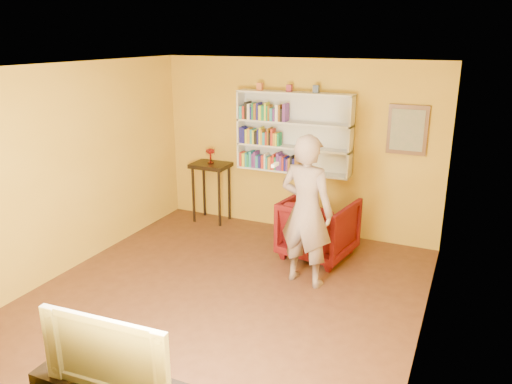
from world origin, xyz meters
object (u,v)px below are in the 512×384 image
Objects in this scene: bookshelf at (295,133)px; person at (306,211)px; console_table at (211,173)px; ruby_lustre at (210,153)px; television at (114,347)px; armchair at (318,228)px.

bookshelf is 1.90m from person.
console_table is (-1.40, -0.16, -0.77)m from bookshelf.
ruby_lustre reaches higher than television.
armchair is at bearing -49.88° from bookshelf.
television is at bearing -86.60° from bookshelf.
person reaches higher than ruby_lustre.
television is at bearing -69.52° from console_table.
ruby_lustre is 0.24× the size of television.
console_table is 0.35m from ruby_lustre.
console_table is 0.94× the size of television.
television is (1.68, -4.50, -0.02)m from console_table.
console_table is 2.20m from armchair.
ruby_lustre is 4.82m from television.
person is at bearing -65.13° from bookshelf.
armchair is at bearing -74.80° from person.
bookshelf is at bearing -55.61° from person.
armchair is 0.49× the size of person.
armchair is at bearing -17.02° from ruby_lustre.
ruby_lustre is 2.29m from armchair.
armchair is at bearing -17.02° from console_table.
bookshelf reaches higher than console_table.
ruby_lustre is at bearing 107.26° from television.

